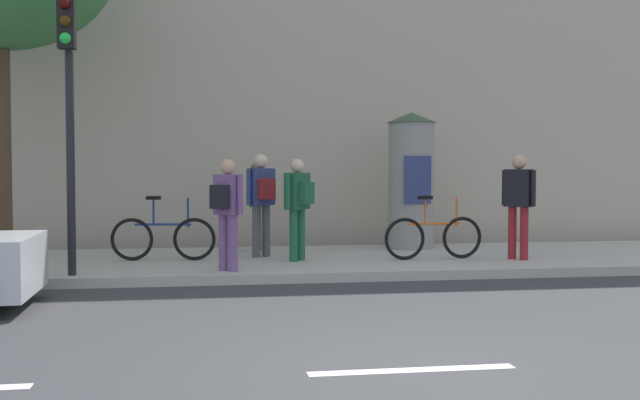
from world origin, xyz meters
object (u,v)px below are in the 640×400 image
at_px(pedestrian_with_bag, 227,205).
at_px(bicycle_leaning, 163,237).
at_px(bicycle_upright, 434,236).
at_px(pedestrian_in_dark_shirt, 258,198).
at_px(pedestrian_in_light_jacket, 298,200).
at_px(poster_column, 411,180).
at_px(pedestrian_in_red_top, 262,196).
at_px(traffic_light, 68,88).
at_px(pedestrian_with_backpack, 519,198).

height_order(pedestrian_with_bag, bicycle_leaning, pedestrian_with_bag).
relative_size(bicycle_leaning, bicycle_upright, 1.00).
bearing_deg(pedestrian_in_dark_shirt, bicycle_leaning, -145.20).
height_order(pedestrian_in_light_jacket, bicycle_leaning, pedestrian_in_light_jacket).
xyz_separation_m(pedestrian_in_light_jacket, bicycle_leaning, (-2.25, 0.41, -0.64)).
height_order(pedestrian_with_bag, pedestrian_in_light_jacket, pedestrian_in_light_jacket).
xyz_separation_m(pedestrian_with_bag, pedestrian_in_light_jacket, (1.23, 1.12, 0.02)).
relative_size(poster_column, pedestrian_in_light_jacket, 1.53).
height_order(pedestrian_in_red_top, bicycle_leaning, pedestrian_in_red_top).
distance_m(traffic_light, pedestrian_in_red_top, 3.89).
height_order(poster_column, pedestrian_with_backpack, poster_column).
relative_size(pedestrian_with_bag, pedestrian_in_light_jacket, 0.99).
height_order(traffic_light, pedestrian_in_red_top, traffic_light).
xyz_separation_m(pedestrian_with_backpack, bicycle_upright, (-1.41, 0.28, -0.67)).
bearing_deg(pedestrian_in_dark_shirt, pedestrian_with_backpack, -24.90).
height_order(pedestrian_with_bag, pedestrian_in_dark_shirt, pedestrian_with_bag).
xyz_separation_m(pedestrian_with_backpack, pedestrian_in_dark_shirt, (-4.29, 1.99, -0.07)).
xyz_separation_m(pedestrian_in_red_top, bicycle_upright, (2.89, -0.77, -0.69)).
distance_m(pedestrian_with_backpack, pedestrian_in_dark_shirt, 4.73).
bearing_deg(bicycle_leaning, traffic_light, -125.50).
height_order(pedestrian_in_red_top, pedestrian_with_backpack, pedestrian_in_red_top).
height_order(bicycle_leaning, bicycle_upright, same).
relative_size(pedestrian_with_bag, bicycle_upright, 0.96).
bearing_deg(bicycle_upright, pedestrian_in_red_top, 165.00).
height_order(pedestrian_in_red_top, bicycle_upright, pedestrian_in_red_top).
bearing_deg(poster_column, traffic_light, -153.43).
distance_m(traffic_light, pedestrian_with_bag, 2.84).
relative_size(traffic_light, pedestrian_with_backpack, 2.24).
height_order(pedestrian_in_dark_shirt, bicycle_leaning, pedestrian_in_dark_shirt).
relative_size(traffic_light, pedestrian_with_bag, 2.36).
distance_m(pedestrian_in_red_top, bicycle_leaning, 1.84).
distance_m(traffic_light, poster_column, 6.74).
bearing_deg(pedestrian_with_bag, pedestrian_in_light_jacket, 42.16).
bearing_deg(pedestrian_with_bag, bicycle_upright, 15.61).
bearing_deg(pedestrian_in_red_top, pedestrian_in_light_jacket, -49.15).
distance_m(traffic_light, bicycle_leaning, 3.15).
relative_size(poster_column, bicycle_upright, 1.49).
relative_size(pedestrian_with_bag, pedestrian_in_dark_shirt, 1.02).
bearing_deg(traffic_light, pedestrian_in_light_jacket, 20.78).
distance_m(pedestrian_with_bag, pedestrian_in_red_top, 1.89).
xyz_separation_m(pedestrian_with_backpack, bicycle_leaning, (-5.98, 0.81, -0.67)).
bearing_deg(pedestrian_with_backpack, pedestrian_in_light_jacket, 173.88).
height_order(pedestrian_in_red_top, pedestrian_in_dark_shirt, pedestrian_in_red_top).
bearing_deg(poster_column, pedestrian_with_bag, -143.03).
bearing_deg(traffic_light, pedestrian_in_dark_shirt, 44.79).
xyz_separation_m(traffic_light, pedestrian_in_light_jacket, (3.49, 1.32, -1.68)).
relative_size(traffic_light, pedestrian_in_light_jacket, 2.33).
bearing_deg(pedestrian_in_red_top, bicycle_upright, -15.00).
distance_m(pedestrian_in_light_jacket, pedestrian_in_dark_shirt, 1.68).
distance_m(pedestrian_with_backpack, bicycle_upright, 1.58).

